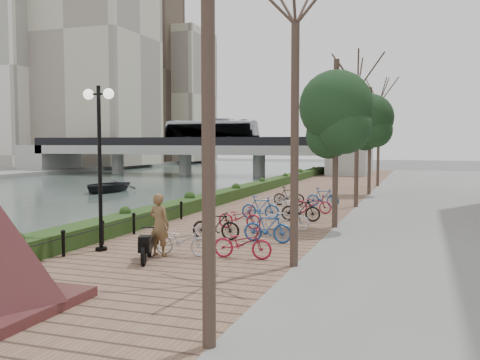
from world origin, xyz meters
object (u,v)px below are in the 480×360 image
at_px(lamppost, 99,133).
at_px(boat, 105,186).
at_px(pedestrian, 159,225).
at_px(motorcycle, 146,245).

distance_m(lamppost, boat, 25.46).
xyz_separation_m(lamppost, pedestrian, (2.07, -0.14, -2.68)).
distance_m(lamppost, pedestrian, 3.39).
bearing_deg(lamppost, motorcycle, -22.99).
height_order(motorcycle, pedestrian, pedestrian).
bearing_deg(pedestrian, boat, -43.28).
xyz_separation_m(lamppost, motorcycle, (2.04, -0.86, -3.15)).
bearing_deg(lamppost, pedestrian, -3.88).
distance_m(pedestrian, boat, 26.51).
bearing_deg(pedestrian, motorcycle, 98.18).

